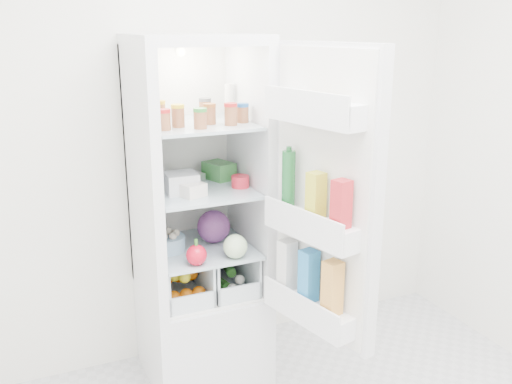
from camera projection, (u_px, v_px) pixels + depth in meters
name	position (u px, v px, depth m)	size (l,w,h in m)	color
room_walls	(382.00, 110.00, 1.73)	(3.02, 3.02, 2.61)	white
refrigerator	(198.00, 257.00, 3.00)	(0.60, 0.60, 1.80)	white
shelf_low	(201.00, 248.00, 2.93)	(0.49, 0.53, 0.01)	#ABBEC8
shelf_mid	(199.00, 190.00, 2.84)	(0.49, 0.53, 0.01)	#ABBEC8
shelf_top	(197.00, 124.00, 2.75)	(0.49, 0.53, 0.01)	#ABBEC8
crisper_left	(179.00, 275.00, 2.92)	(0.23, 0.46, 0.22)	silver
crisper_right	(224.00, 267.00, 3.01)	(0.23, 0.46, 0.22)	silver
condiment_jars	(199.00, 116.00, 2.68)	(0.46, 0.34, 0.08)	#B21919
squeeze_bottle	(229.00, 100.00, 2.91)	(0.05, 0.05, 0.17)	white
tub_white	(181.00, 183.00, 2.76)	(0.15, 0.15, 0.10)	silver
tub_cream	(192.00, 190.00, 2.70)	(0.11, 0.11, 0.06)	white
tin_red	(240.00, 181.00, 2.85)	(0.09, 0.09, 0.06)	red
foil_tray	(185.00, 178.00, 2.96)	(0.17, 0.13, 0.04)	silver
tub_green	(219.00, 171.00, 3.00)	(0.11, 0.16, 0.09)	#3E8840
red_cabbage	(214.00, 227.00, 2.96)	(0.17, 0.17, 0.17)	#531C54
bell_pepper	(196.00, 255.00, 2.69)	(0.10, 0.10, 0.10)	red
mushroom_bowl	(169.00, 244.00, 2.86)	(0.16, 0.16, 0.08)	#9CC8EA
salad_bag	(235.00, 246.00, 2.76)	(0.12, 0.12, 0.12)	#BBDBA4
citrus_pile	(180.00, 282.00, 2.89)	(0.20, 0.31, 0.16)	#E4520C
veg_pile	(225.00, 275.00, 3.02)	(0.16, 0.30, 0.10)	#204918
fridge_door	(321.00, 204.00, 2.47)	(0.29, 0.60, 1.30)	white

